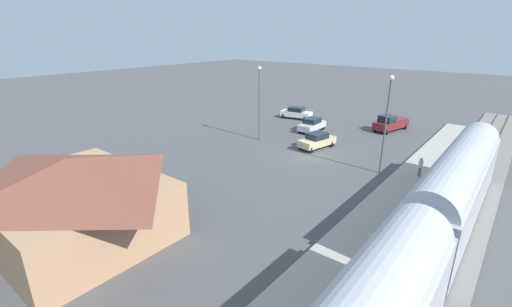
# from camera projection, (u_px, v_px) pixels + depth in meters

# --- Properties ---
(ground_plane) EXTENTS (200.00, 200.00, 0.00)m
(ground_plane) POSITION_uv_depth(u_px,v_px,m) (310.00, 157.00, 35.73)
(ground_plane) COLOR #4C4C4F
(railway_track) EXTENTS (4.80, 70.00, 0.30)m
(railway_track) POSITION_uv_depth(u_px,v_px,m) (464.00, 192.00, 27.46)
(railway_track) COLOR slate
(railway_track) RESTS_ON ground
(platform) EXTENTS (3.20, 46.00, 0.30)m
(platform) POSITION_uv_depth(u_px,v_px,m) (411.00, 179.00, 29.80)
(platform) COLOR #A8A399
(platform) RESTS_ON ground
(station_building) EXTENTS (11.59, 9.70, 5.18)m
(station_building) POSITION_uv_depth(u_px,v_px,m) (73.00, 197.00, 20.98)
(station_building) COLOR tan
(station_building) RESTS_ON ground
(pedestrian_on_platform) EXTENTS (0.36, 0.36, 1.71)m
(pedestrian_on_platform) POSITION_uv_depth(u_px,v_px,m) (420.00, 166.00, 29.75)
(pedestrian_on_platform) COLOR brown
(pedestrian_on_platform) RESTS_ON platform
(sedan_white) EXTENTS (4.76, 2.86, 1.74)m
(sedan_white) POSITION_uv_depth(u_px,v_px,m) (296.00, 113.00, 51.34)
(sedan_white) COLOR white
(sedan_white) RESTS_ON ground
(sedan_tan) EXTENTS (2.76, 4.79, 1.74)m
(sedan_tan) POSITION_uv_depth(u_px,v_px,m) (317.00, 140.00, 38.16)
(sedan_tan) COLOR #C6B284
(sedan_tan) RESTS_ON ground
(pickup_maroon) EXTENTS (3.22, 5.72, 2.14)m
(pickup_maroon) POSITION_uv_depth(u_px,v_px,m) (391.00, 123.00, 44.93)
(pickup_maroon) COLOR maroon
(pickup_maroon) RESTS_ON ground
(sedan_silver) EXTENTS (1.93, 4.53, 1.74)m
(sedan_silver) POSITION_uv_depth(u_px,v_px,m) (312.00, 125.00, 44.71)
(sedan_silver) COLOR silver
(sedan_silver) RESTS_ON ground
(light_pole_near_platform) EXTENTS (0.44, 0.44, 8.81)m
(light_pole_near_platform) POSITION_uv_depth(u_px,v_px,m) (387.00, 115.00, 29.77)
(light_pole_near_platform) COLOR #515156
(light_pole_near_platform) RESTS_ON ground
(light_pole_lot_center) EXTENTS (0.44, 0.44, 8.61)m
(light_pole_lot_center) POSITION_uv_depth(u_px,v_px,m) (259.00, 95.00, 39.67)
(light_pole_lot_center) COLOR #515156
(light_pole_lot_center) RESTS_ON ground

